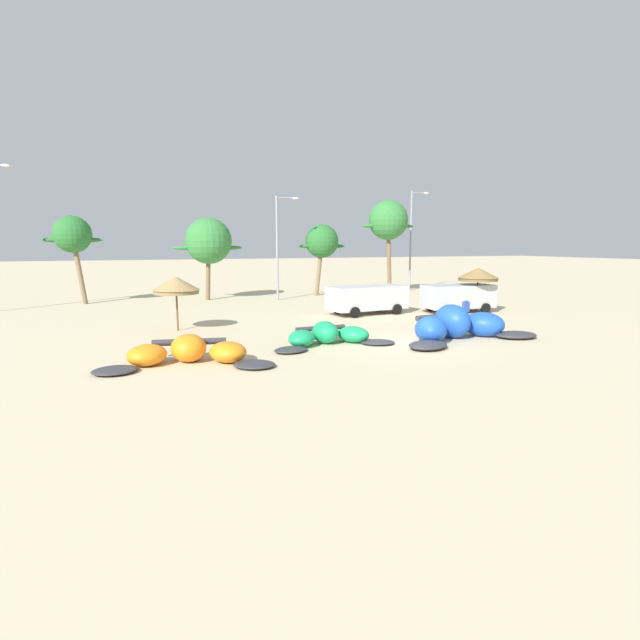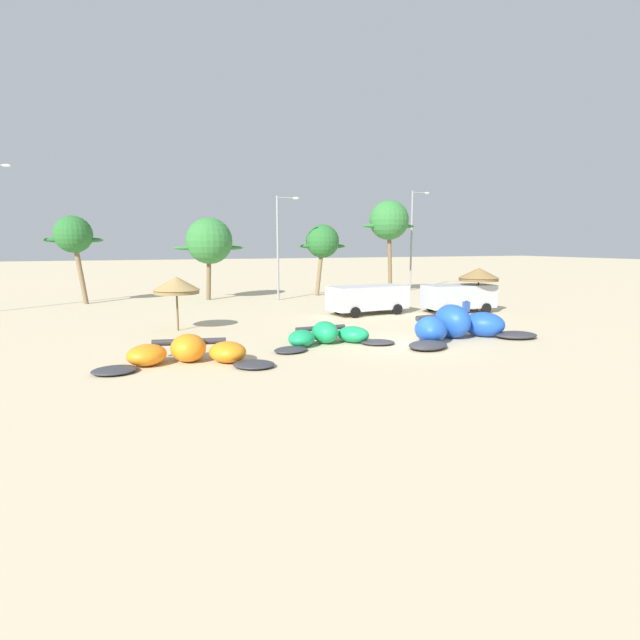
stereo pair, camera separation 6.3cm
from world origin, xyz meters
name	(u,v)px [view 2 (the right image)]	position (x,y,z in m)	size (l,w,h in m)	color
ground_plane	(404,344)	(0.00, 0.00, 0.00)	(260.00, 260.00, 0.00)	beige
kite_far_left	(188,353)	(-9.69, -0.31, 0.42)	(6.71, 3.79, 1.08)	#333338
kite_left	(328,336)	(-3.31, 1.10, 0.39)	(6.05, 2.83, 1.01)	#333338
kite_left_of_center	(458,326)	(2.96, -0.03, 0.62)	(7.76, 3.94, 1.63)	#333338
beach_umbrella_near_van	(176,285)	(-9.25, 7.40, 2.41)	(2.44, 2.44, 2.86)	brown
beach_umbrella_middle	(479,274)	(10.07, 7.35, 2.53)	(2.66, 2.66, 2.96)	brown
parked_van	(457,296)	(8.78, 7.82, 1.09)	(4.78, 2.50, 1.84)	#B2B7BC
parked_car_second	(366,298)	(2.76, 9.25, 1.09)	(5.36, 2.70, 1.84)	silver
person_by_umbrellas	(466,312)	(5.56, 2.75, 0.82)	(0.36, 0.24, 1.62)	#383842
palm_leftmost	(73,236)	(-15.04, 22.26, 5.13)	(4.11, 2.74, 6.60)	#7F6647
palm_left	(209,241)	(-5.18, 21.53, 4.72)	(5.56, 3.71, 6.62)	brown
palm_left_of_gap	(322,242)	(4.71, 21.68, 4.68)	(4.38, 2.92, 6.21)	#7F6647
palm_center_left	(389,221)	(10.77, 20.72, 6.56)	(5.31, 3.54, 8.41)	brown
lamppost_west_center	(280,242)	(0.05, 19.27, 4.69)	(1.94, 0.24, 8.28)	gray
lamppost_east_center	(413,235)	(14.48, 22.59, 5.31)	(1.97, 0.24, 9.50)	gray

